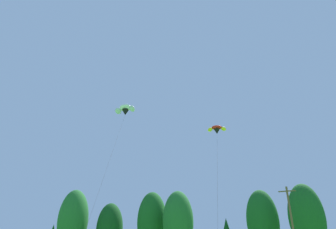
% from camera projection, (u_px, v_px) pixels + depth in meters
% --- Properties ---
extents(treeline_tree_b, '(5.98, 5.98, 15.47)m').
position_uv_depth(treeline_tree_b, '(73.00, 220.00, 61.54)').
color(treeline_tree_b, '#472D19').
rests_on(treeline_tree_b, ground_plane).
extents(treeline_tree_c, '(5.25, 5.25, 12.79)m').
position_uv_depth(treeline_tree_c, '(109.00, 229.00, 61.11)').
color(treeline_tree_c, '#472D19').
rests_on(treeline_tree_c, ground_plane).
extents(treeline_tree_d, '(5.76, 5.76, 14.66)m').
position_uv_depth(treeline_tree_d, '(152.00, 222.00, 59.80)').
color(treeline_tree_d, '#472D19').
rests_on(treeline_tree_d, ground_plane).
extents(treeline_tree_e, '(5.57, 5.57, 13.97)m').
position_uv_depth(treeline_tree_e, '(178.00, 222.00, 55.54)').
color(treeline_tree_e, '#472D19').
rests_on(treeline_tree_e, ground_plane).
extents(treeline_tree_g, '(5.45, 5.45, 13.53)m').
position_uv_depth(treeline_tree_g, '(263.00, 221.00, 52.67)').
color(treeline_tree_g, '#472D19').
rests_on(treeline_tree_g, ground_plane).
extents(treeline_tree_h, '(5.41, 5.41, 13.36)m').
position_uv_depth(treeline_tree_h, '(307.00, 218.00, 47.51)').
color(treeline_tree_h, '#472D19').
rests_on(treeline_tree_h, ground_plane).
extents(utility_pole, '(2.20, 0.26, 11.13)m').
position_uv_depth(utility_pole, '(293.00, 228.00, 39.11)').
color(utility_pole, brown).
rests_on(utility_pole, ground_plane).
extents(parafoil_kite_high_white, '(9.67, 19.89, 24.10)m').
position_uv_depth(parafoil_kite_high_white, '(125.00, 110.00, 50.85)').
color(parafoil_kite_high_white, white).
extents(parafoil_kite_mid_red_yellow, '(3.88, 16.02, 17.61)m').
position_uv_depth(parafoil_kite_mid_red_yellow, '(217.00, 129.00, 42.74)').
color(parafoil_kite_mid_red_yellow, red).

